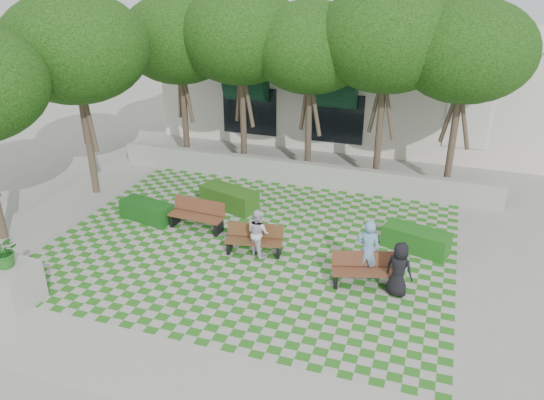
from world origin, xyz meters
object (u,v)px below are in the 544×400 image
(bench_west, at_px, (197,215))
(hedge_east, at_px, (416,240))
(hedge_midleft, at_px, (229,198))
(person_white, at_px, (258,232))
(person_blue, at_px, (368,250))
(bench_mid, at_px, (254,240))
(bench_east, at_px, (364,270))
(person_dark, at_px, (399,269))
(planter_front, at_px, (11,277))
(hedge_west, at_px, (147,211))

(bench_west, relative_size, hedge_east, 0.96)
(hedge_east, xyz_separation_m, hedge_midleft, (-6.48, 0.97, 0.02))
(person_white, bearing_deg, bench_west, 10.80)
(person_white, bearing_deg, person_blue, -152.74)
(person_white, bearing_deg, hedge_midleft, -20.57)
(person_blue, bearing_deg, hedge_midleft, -30.29)
(person_white, bearing_deg, bench_mid, 7.62)
(bench_east, distance_m, person_dark, 0.99)
(bench_mid, relative_size, person_dark, 1.16)
(bench_west, bearing_deg, person_blue, -8.44)
(person_dark, distance_m, person_white, 4.20)
(bench_mid, relative_size, bench_west, 0.94)
(bench_mid, distance_m, planter_front, 6.55)
(hedge_west, relative_size, person_blue, 1.02)
(hedge_west, bearing_deg, person_blue, -9.57)
(bench_west, bearing_deg, hedge_midleft, 82.09)
(hedge_west, xyz_separation_m, planter_front, (-0.68, -5.28, 0.48))
(hedge_midleft, bearing_deg, hedge_east, -8.52)
(person_dark, bearing_deg, person_white, 10.10)
(hedge_midleft, relative_size, hedge_west, 1.14)
(person_blue, distance_m, person_dark, 1.02)
(hedge_east, bearing_deg, bench_mid, -159.41)
(bench_west, xyz_separation_m, hedge_west, (-1.89, 0.03, -0.15))
(bench_mid, height_order, hedge_east, bench_mid)
(bench_mid, xyz_separation_m, hedge_west, (-4.20, 0.93, -0.11))
(bench_west, distance_m, person_dark, 6.82)
(bench_west, height_order, person_dark, person_dark)
(bench_east, xyz_separation_m, planter_front, (-8.25, -3.71, 0.36))
(hedge_west, distance_m, person_blue, 7.72)
(hedge_west, relative_size, person_dark, 1.20)
(person_blue, bearing_deg, person_white, -5.65)
(bench_east, xyz_separation_m, person_dark, (0.91, -0.20, 0.32))
(hedge_midleft, bearing_deg, person_blue, -29.63)
(bench_east, distance_m, hedge_east, 2.63)
(hedge_east, bearing_deg, person_white, -158.03)
(hedge_west, bearing_deg, hedge_midleft, 37.70)
(person_dark, bearing_deg, hedge_west, 8.92)
(planter_front, bearing_deg, hedge_midleft, 67.24)
(bench_west, bearing_deg, bench_east, -11.24)
(hedge_east, xyz_separation_m, person_dark, (-0.27, -2.55, 0.42))
(person_dark, height_order, person_white, person_dark)
(hedge_west, relative_size, person_white, 1.23)
(planter_front, bearing_deg, hedge_west, 82.62)
(hedge_midleft, distance_m, hedge_west, 2.86)
(bench_west, bearing_deg, hedge_west, -177.03)
(hedge_west, bearing_deg, person_dark, -11.79)
(person_dark, bearing_deg, bench_west, 5.93)
(hedge_midleft, relative_size, person_blue, 1.16)
(hedge_midleft, bearing_deg, hedge_west, -142.30)
(hedge_midleft, height_order, person_dark, person_dark)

